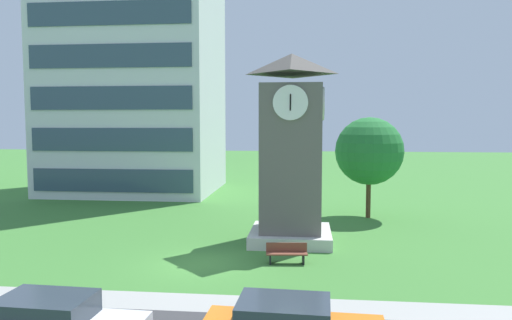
# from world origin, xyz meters

# --- Properties ---
(ground_plane) EXTENTS (160.00, 160.00, 0.00)m
(ground_plane) POSITION_xyz_m (0.00, 0.00, 0.00)
(ground_plane) COLOR #3D7A33
(kerb_strip) EXTENTS (120.00, 1.60, 0.01)m
(kerb_strip) POSITION_xyz_m (0.00, -4.36, 0.00)
(kerb_strip) COLOR #9E9E99
(kerb_strip) RESTS_ON ground
(office_building) EXTENTS (14.03, 11.66, 28.80)m
(office_building) POSITION_xyz_m (-10.45, 21.40, 14.40)
(office_building) COLOR silver
(office_building) RESTS_ON ground
(clock_tower) EXTENTS (4.11, 4.11, 9.61)m
(clock_tower) POSITION_xyz_m (3.83, 4.41, 4.27)
(clock_tower) COLOR #605B56
(clock_tower) RESTS_ON ground
(park_bench) EXTENTS (1.84, 0.64, 0.88)m
(park_bench) POSITION_xyz_m (3.78, 0.51, 0.46)
(park_bench) COLOR brown
(park_bench) RESTS_ON ground
(tree_by_building) EXTENTS (4.33, 4.33, 6.48)m
(tree_by_building) POSITION_xyz_m (8.61, 11.06, 4.30)
(tree_by_building) COLOR #513823
(tree_by_building) RESTS_ON ground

